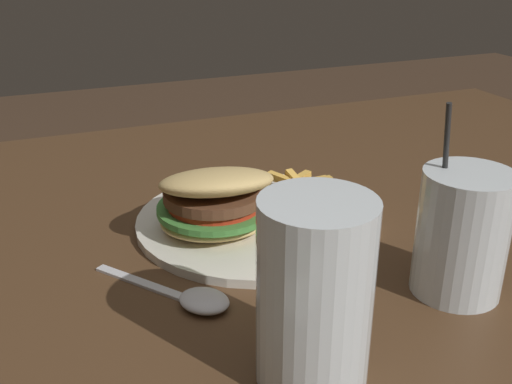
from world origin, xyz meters
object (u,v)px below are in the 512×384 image
at_px(meal_plate_near, 240,208).
at_px(beer_glass, 314,299).
at_px(spoon, 197,299).
at_px(juice_glass, 461,238).

height_order(meal_plate_near, beer_glass, beer_glass).
relative_size(meal_plate_near, spoon, 2.00).
relative_size(beer_glass, spoon, 1.06).
distance_m(beer_glass, juice_glass, 0.19).
height_order(meal_plate_near, spoon, meal_plate_near).
distance_m(meal_plate_near, spoon, 0.15).
relative_size(meal_plate_near, beer_glass, 1.88).
distance_m(juice_glass, spoon, 0.25).
bearing_deg(beer_glass, meal_plate_near, -97.87).
distance_m(beer_glass, spoon, 0.15).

